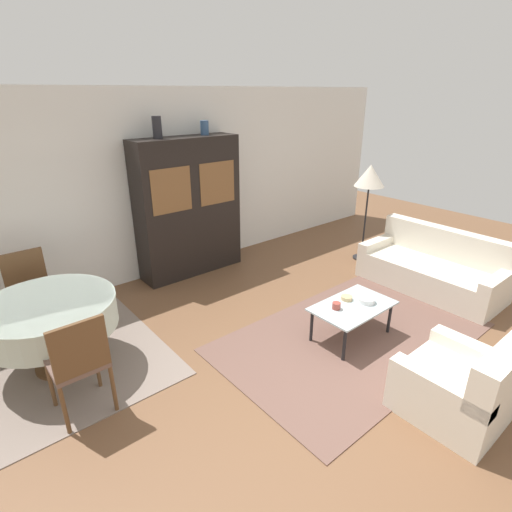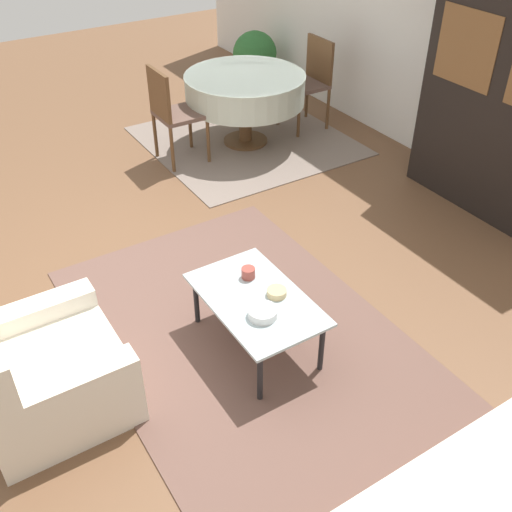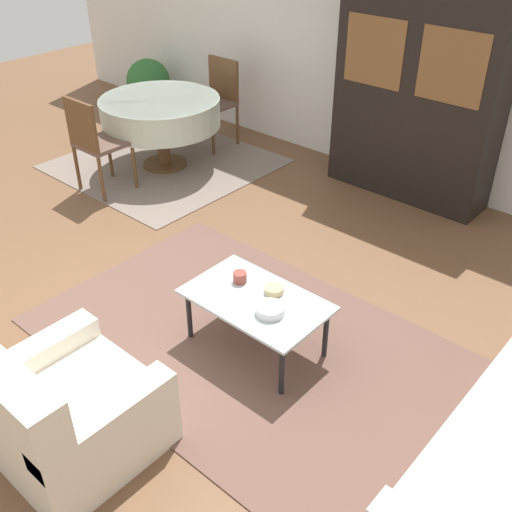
{
  "view_description": "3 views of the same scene",
  "coord_description": "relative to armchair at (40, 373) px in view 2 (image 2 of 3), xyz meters",
  "views": [
    {
      "loc": [
        -2.4,
        -1.72,
        2.64
      ],
      "look_at": [
        0.2,
        1.4,
        0.95
      ],
      "focal_mm": 28.0,
      "sensor_mm": 36.0,
      "label": 1
    },
    {
      "loc": [
        3.42,
        -0.97,
        2.9
      ],
      "look_at": [
        0.94,
        0.59,
        0.75
      ],
      "focal_mm": 42.0,
      "sensor_mm": 36.0,
      "label": 2
    },
    {
      "loc": [
        3.0,
        -1.77,
        2.8
      ],
      "look_at": [
        0.94,
        0.59,
        0.75
      ],
      "focal_mm": 42.0,
      "sensor_mm": 36.0,
      "label": 3
    }
  ],
  "objects": [
    {
      "name": "dining_chair_far",
      "position": [
        -2.5,
        3.77,
        0.28
      ],
      "size": [
        0.44,
        0.44,
        0.97
      ],
      "rotation": [
        0.0,
        0.0,
        3.14
      ],
      "color": "brown",
      "rests_on": "dining_rug"
    },
    {
      "name": "bowl_small",
      "position": [
        0.27,
        1.47,
        0.15
      ],
      "size": [
        0.13,
        0.13,
        0.05
      ],
      "color": "tan",
      "rests_on": "coffee_table"
    },
    {
      "name": "cup",
      "position": [
        0.02,
        1.42,
        0.16
      ],
      "size": [
        0.09,
        0.09,
        0.07
      ],
      "color": "#9E4238",
      "rests_on": "coffee_table"
    },
    {
      "name": "wall_back",
      "position": [
        -0.71,
        4.39,
        1.06
      ],
      "size": [
        10.0,
        0.06,
        2.7
      ],
      "color": "white",
      "rests_on": "ground_plane"
    },
    {
      "name": "area_rug",
      "position": [
        0.24,
        1.32,
        -0.29
      ],
      "size": [
        3.09,
        1.91,
        0.01
      ],
      "color": "brown",
      "rests_on": "ground_plane"
    },
    {
      "name": "dining_rug",
      "position": [
        -2.53,
        2.95,
        -0.29
      ],
      "size": [
        2.08,
        2.05,
        0.01
      ],
      "color": "gray",
      "rests_on": "ground_plane"
    },
    {
      "name": "display_cabinet",
      "position": [
        -0.19,
        4.11,
        0.73
      ],
      "size": [
        1.58,
        0.46,
        2.04
      ],
      "color": "black",
      "rests_on": "ground_plane"
    },
    {
      "name": "coffee_table",
      "position": [
        0.23,
        1.35,
        0.08
      ],
      "size": [
        0.94,
        0.58,
        0.41
      ],
      "color": "black",
      "rests_on": "area_rug"
    },
    {
      "name": "dining_table",
      "position": [
        -2.5,
        2.92,
        0.32
      ],
      "size": [
        1.26,
        1.26,
        0.75
      ],
      "color": "brown",
      "rests_on": "dining_rug"
    },
    {
      "name": "armchair",
      "position": [
        0.0,
        0.0,
        0.0
      ],
      "size": [
        0.86,
        0.83,
        0.8
      ],
      "color": "silver",
      "rests_on": "ground_plane"
    },
    {
      "name": "ground_plane",
      "position": [
        -0.71,
        0.76,
        -0.29
      ],
      "size": [
        14.0,
        14.0,
        0.0
      ],
      "primitive_type": "plane",
      "color": "brown"
    },
    {
      "name": "potted_plant",
      "position": [
        -3.93,
        3.93,
        0.1
      ],
      "size": [
        0.57,
        0.57,
        0.71
      ],
      "color": "#4C4C51",
      "rests_on": "ground_plane"
    },
    {
      "name": "dining_chair_near",
      "position": [
        -2.5,
        2.07,
        0.28
      ],
      "size": [
        0.44,
        0.44,
        0.97
      ],
      "color": "brown",
      "rests_on": "dining_rug"
    },
    {
      "name": "bowl",
      "position": [
        0.4,
        1.29,
        0.15
      ],
      "size": [
        0.18,
        0.18,
        0.06
      ],
      "color": "white",
      "rests_on": "coffee_table"
    }
  ]
}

